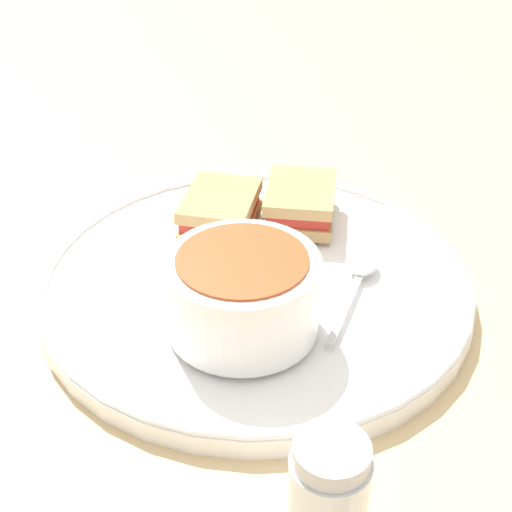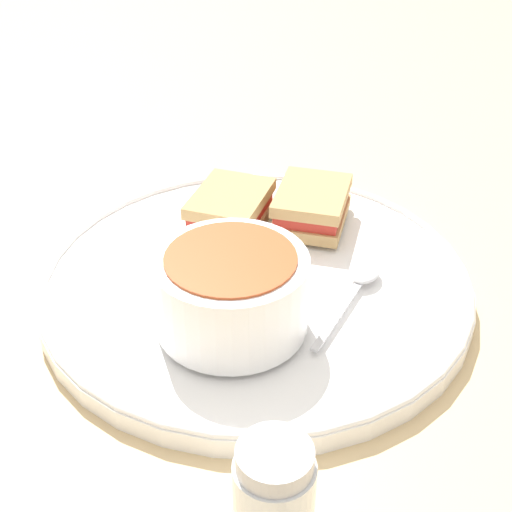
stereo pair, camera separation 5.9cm
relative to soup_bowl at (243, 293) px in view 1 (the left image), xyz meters
name	(u,v)px [view 1 (the left image)]	position (x,y,z in m)	size (l,w,h in m)	color
ground_plane	(256,292)	(-0.01, 0.07, -0.05)	(2.40, 2.40, 0.00)	#D1B27F
plate	(256,282)	(-0.01, 0.07, -0.04)	(0.36, 0.36, 0.02)	white
soup_bowl	(243,293)	(0.00, 0.00, 0.00)	(0.11, 0.11, 0.06)	white
spoon	(361,272)	(0.08, 0.09, -0.03)	(0.03, 0.12, 0.01)	silver
sandwich_half_near	(300,203)	(0.01, 0.16, -0.01)	(0.07, 0.09, 0.03)	tan
sandwich_half_far	(221,211)	(-0.05, 0.13, -0.01)	(0.06, 0.08, 0.03)	tan
salt_shaker	(328,500)	(0.09, -0.16, -0.01)	(0.04, 0.04, 0.08)	silver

